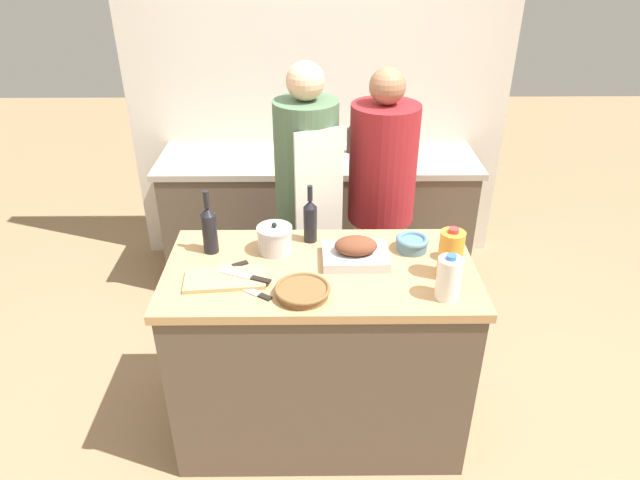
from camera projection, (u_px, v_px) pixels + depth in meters
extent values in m
plane|color=#9E7A56|center=(320.00, 421.00, 2.94)|extent=(12.00, 12.00, 0.00)
cube|color=brown|center=(320.00, 354.00, 2.71)|extent=(1.31, 0.67, 0.90)
cube|color=tan|center=(320.00, 272.00, 2.48)|extent=(1.35, 0.69, 0.04)
cube|color=brown|center=(318.00, 220.00, 3.96)|extent=(2.03, 0.58, 0.84)
cube|color=#ADA393|center=(318.00, 160.00, 3.74)|extent=(2.09, 0.60, 0.04)
cube|color=silver|center=(318.00, 84.00, 3.84)|extent=(2.59, 0.10, 2.55)
cube|color=#BCBCC1|center=(355.00, 256.00, 2.51)|extent=(0.29, 0.22, 0.04)
ellipsoid|color=brown|center=(356.00, 246.00, 2.48)|extent=(0.19, 0.13, 0.08)
cylinder|color=brown|center=(302.00, 292.00, 2.28)|extent=(0.21, 0.21, 0.03)
torus|color=brown|center=(302.00, 289.00, 2.27)|extent=(0.23, 0.23, 0.02)
cube|color=tan|center=(225.00, 279.00, 2.38)|extent=(0.35, 0.20, 0.02)
cylinder|color=#B7B7BC|center=(275.00, 240.00, 2.57)|extent=(0.16, 0.16, 0.11)
cylinder|color=#B7B7BC|center=(274.00, 229.00, 2.54)|extent=(0.16, 0.16, 0.01)
sphere|color=black|center=(274.00, 225.00, 2.53)|extent=(0.02, 0.02, 0.02)
cylinder|color=slate|center=(412.00, 245.00, 2.59)|extent=(0.14, 0.14, 0.05)
torus|color=slate|center=(412.00, 240.00, 2.58)|extent=(0.15, 0.15, 0.03)
cylinder|color=orange|center=(451.00, 254.00, 2.37)|extent=(0.10, 0.10, 0.21)
cylinder|color=red|center=(454.00, 230.00, 2.31)|extent=(0.04, 0.04, 0.02)
cylinder|color=white|center=(449.00, 278.00, 2.24)|extent=(0.10, 0.10, 0.18)
cylinder|color=#3360B2|center=(452.00, 257.00, 2.19)|extent=(0.04, 0.04, 0.02)
cylinder|color=black|center=(210.00, 233.00, 2.55)|extent=(0.07, 0.07, 0.19)
cone|color=black|center=(207.00, 211.00, 2.49)|extent=(0.07, 0.07, 0.04)
cylinder|color=black|center=(206.00, 199.00, 2.46)|extent=(0.03, 0.03, 0.08)
cylinder|color=black|center=(310.00, 224.00, 2.64)|extent=(0.06, 0.06, 0.17)
cone|color=black|center=(310.00, 204.00, 2.58)|extent=(0.06, 0.06, 0.03)
cylinder|color=black|center=(310.00, 193.00, 2.56)|extent=(0.02, 0.02, 0.07)
cylinder|color=silver|center=(446.00, 257.00, 2.54)|extent=(0.06, 0.06, 0.00)
cylinder|color=silver|center=(447.00, 251.00, 2.53)|extent=(0.01, 0.01, 0.06)
cone|color=silver|center=(448.00, 239.00, 2.50)|extent=(0.08, 0.08, 0.07)
cube|color=#B7B7BC|center=(236.00, 274.00, 2.39)|extent=(0.14, 0.08, 0.01)
cube|color=black|center=(261.00, 280.00, 2.35)|extent=(0.09, 0.06, 0.01)
cube|color=#B7B7BC|center=(220.00, 270.00, 2.45)|extent=(0.12, 0.08, 0.01)
cube|color=black|center=(240.00, 264.00, 2.49)|extent=(0.08, 0.06, 0.01)
cube|color=#B7B7BC|center=(250.00, 291.00, 2.31)|extent=(0.09, 0.08, 0.01)
cube|color=black|center=(265.00, 297.00, 2.28)|extent=(0.06, 0.05, 0.01)
cylinder|color=maroon|center=(327.00, 146.00, 3.65)|extent=(0.05, 0.05, 0.19)
cylinder|color=black|center=(327.00, 130.00, 3.60)|extent=(0.02, 0.02, 0.02)
cylinder|color=#332D28|center=(351.00, 141.00, 3.77)|extent=(0.06, 0.06, 0.16)
cylinder|color=black|center=(351.00, 127.00, 3.73)|extent=(0.02, 0.02, 0.02)
cube|color=beige|center=(308.00, 279.00, 3.36)|extent=(0.32, 0.28, 0.80)
cylinder|color=#4C6B4C|center=(306.00, 163.00, 2.99)|extent=(0.34, 0.34, 0.67)
sphere|color=#DBAD89|center=(305.00, 81.00, 2.78)|extent=(0.19, 0.19, 0.19)
cube|color=silver|center=(319.00, 208.00, 2.96)|extent=(0.25, 0.12, 0.85)
cube|color=beige|center=(376.00, 275.00, 3.42)|extent=(0.31, 0.22, 0.78)
cylinder|color=maroon|center=(383.00, 164.00, 3.07)|extent=(0.37, 0.37, 0.65)
sphere|color=#996B4C|center=(388.00, 86.00, 2.86)|extent=(0.19, 0.19, 0.19)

